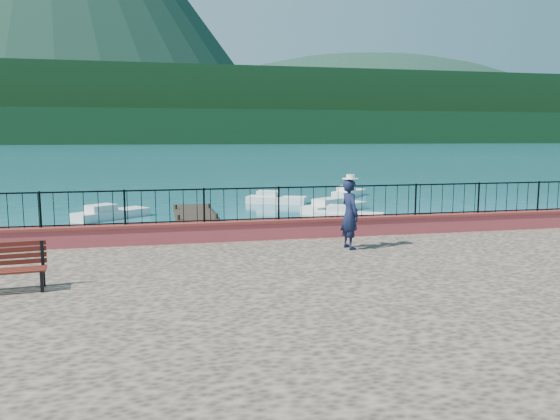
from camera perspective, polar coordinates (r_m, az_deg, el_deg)
name	(u,v)px	position (r m, az deg, el deg)	size (l,w,h in m)	color
ground	(325,316)	(13.21, 4.69, -11.01)	(2000.00, 2000.00, 0.00)	#19596B
promenade	(463,420)	(7.91, 18.55, -20.09)	(30.00, 20.00, 1.20)	#332821
parapet	(289,229)	(16.32, 0.90, -1.97)	(28.00, 0.46, 0.58)	#A73C42
railing	(289,203)	(16.21, 0.90, 0.70)	(27.00, 0.05, 0.95)	black
dock	(201,229)	(24.35, -8.27, -2.01)	(2.00, 16.00, 0.30)	#2D231C
far_forest	(164,127)	(312.00, -12.00, 8.44)	(900.00, 60.00, 18.00)	black
foothills	(163,109)	(372.38, -12.17, 10.30)	(900.00, 120.00, 44.00)	black
companion_hill	(365,140)	(614.16, 8.88, 7.25)	(448.00, 384.00, 180.00)	#142D23
park_bench	(0,278)	(12.04, -27.25, -6.35)	(1.76, 0.75, 0.95)	black
person	(350,214)	(14.85, 7.30, -0.42)	(0.69, 0.45, 1.90)	black
hat	(350,177)	(14.75, 7.37, 3.46)	(0.44, 0.44, 0.12)	white
boat_0	(189,245)	(19.72, -9.54, -3.60)	(4.17, 1.30, 0.80)	silver
boat_1	(349,213)	(27.57, 7.25, -0.33)	(3.38, 1.30, 0.80)	silver
boat_2	(335,204)	(31.12, 5.74, 0.61)	(4.35, 1.30, 0.80)	silver
boat_3	(111,211)	(29.54, -17.22, -0.08)	(3.93, 1.30, 0.80)	silver
boat_4	(276,197)	(34.69, -0.37, 1.38)	(3.73, 1.30, 0.80)	white
boat_5	(349,191)	(38.98, 7.23, 2.02)	(3.33, 1.30, 0.80)	white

